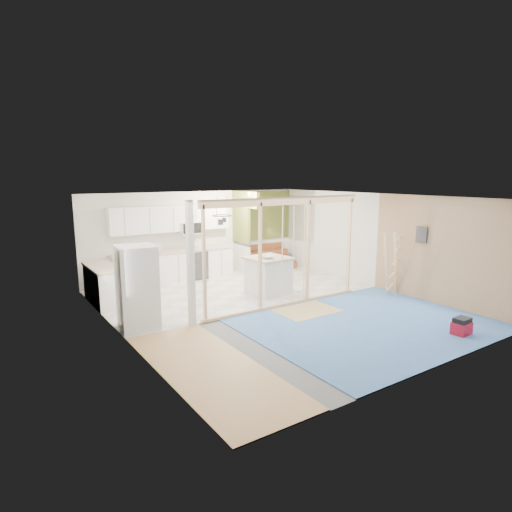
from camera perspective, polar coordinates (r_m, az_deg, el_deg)
room at (r=9.80m, az=2.48°, el=0.26°), size 7.01×8.01×2.61m
floor_overlays at (r=10.20m, az=2.55°, el=-6.79°), size 7.00×8.00×0.03m
stud_frame at (r=9.59m, az=1.19°, el=1.89°), size 4.66×0.14×2.60m
base_cabinets at (r=12.14m, az=-13.24°, el=-1.98°), size 4.45×2.24×0.93m
upper_cabinets at (r=12.63m, az=-10.96°, el=4.81°), size 3.60×0.41×0.85m
green_partition at (r=13.97m, az=0.38°, el=1.94°), size 2.25×1.51×2.60m
pot_rack at (r=11.12m, az=-4.56°, el=5.11°), size 0.52×0.52×0.72m
sheathing_panel at (r=10.99m, az=23.77°, el=0.49°), size 0.02×4.00×2.60m
electrical_panel at (r=11.22m, az=21.20°, el=2.69°), size 0.04×0.30×0.40m
ceiling_light at (r=12.91m, az=-0.35°, el=8.34°), size 0.32×0.32×0.08m
fridge at (r=8.91m, az=-15.48°, el=-4.11°), size 0.81×0.78×1.71m
island at (r=11.18m, az=1.60°, el=-2.65°), size 1.08×1.08×0.99m
bowl at (r=10.88m, az=1.54°, el=-0.16°), size 0.35×0.35×0.07m
soap_bottle_a at (r=12.06m, az=-17.87°, el=0.66°), size 0.14×0.14×0.30m
soap_bottle_b at (r=13.04m, az=-7.58°, el=1.59°), size 0.11×0.11×0.19m
toolbox at (r=9.37m, az=25.73°, el=-8.49°), size 0.38×0.29×0.35m
ladder at (r=11.51m, az=17.62°, el=-0.94°), size 0.89×0.15×1.66m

